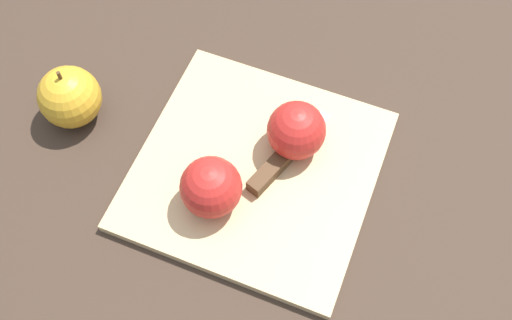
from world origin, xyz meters
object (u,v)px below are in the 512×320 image
Objects in this scene: apple_half_right at (297,130)px; knife at (276,165)px; apple_whole at (70,97)px; apple_half_left at (211,188)px.

apple_half_right is 0.49× the size of knife.
knife is 1.60× the size of apple_whole.
apple_whole is (-0.30, -0.08, -0.01)m from apple_half_right.
apple_whole is (-0.23, 0.04, -0.01)m from apple_half_left.
knife is at bearing -136.81° from apple_half_right.
apple_half_right is 0.79× the size of apple_whole.
apple_whole is at bearing -122.66° from apple_half_left.
apple_half_right is (0.06, 0.12, -0.00)m from apple_half_left.
apple_half_left is at bearing -152.09° from apple_half_right.
apple_whole reaches higher than knife.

